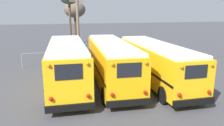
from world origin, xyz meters
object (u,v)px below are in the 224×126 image
Objects in this scene: utility_pole at (78,24)px; bare_tree_0 at (75,10)px; school_bus_0 at (67,63)px; school_bus_2 at (155,61)px; school_bus_1 at (111,61)px.

utility_pole is 9.92m from bare_tree_0.
school_bus_0 is 0.90× the size of school_bus_2.
utility_pole reaches higher than school_bus_0.
bare_tree_0 is at bearing 83.54° from school_bus_0.
school_bus_2 is at bearing -11.74° from school_bus_1.
utility_pole is at bearing -92.98° from bare_tree_0.
school_bus_0 is 1.30× the size of utility_pole.
school_bus_1 is 3.31m from school_bus_2.
utility_pole is (-1.33, 11.31, 2.07)m from school_bus_1.
school_bus_1 reaches higher than school_bus_2.
school_bus_1 is 11.58m from utility_pole.
school_bus_0 is 21.82m from bare_tree_0.
bare_tree_0 is (-0.82, 21.08, 3.75)m from school_bus_1.
school_bus_2 is at bearing -3.41° from school_bus_0.
school_bus_1 is 0.99× the size of school_bus_2.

